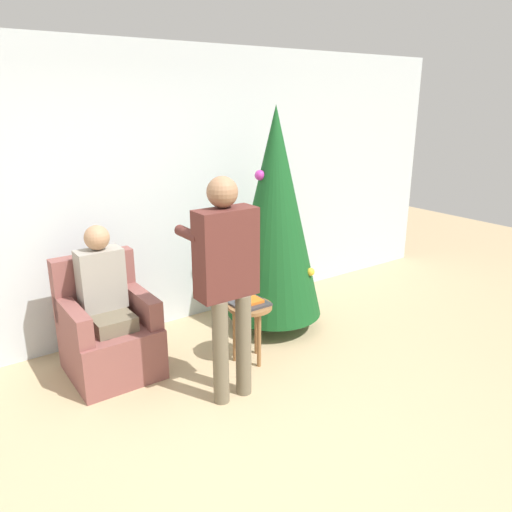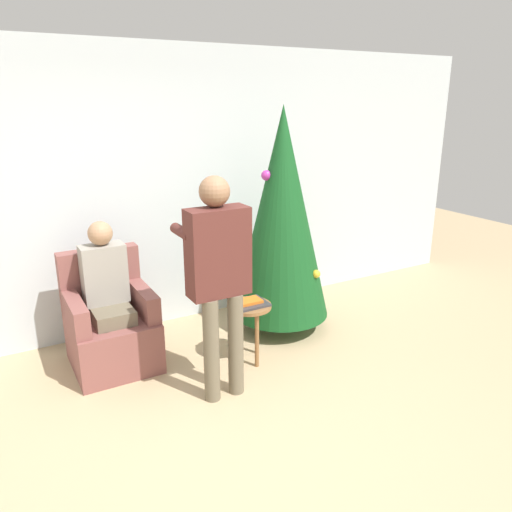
# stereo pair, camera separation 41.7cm
# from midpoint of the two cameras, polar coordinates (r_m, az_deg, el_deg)

# --- Properties ---
(ground_plane) EXTENTS (14.00, 14.00, 0.00)m
(ground_plane) POSITION_cam_midpoint_polar(r_m,az_deg,el_deg) (3.53, 4.28, -21.13)
(ground_plane) COLOR tan
(wall_back) EXTENTS (8.00, 0.06, 2.70)m
(wall_back) POSITION_cam_midpoint_polar(r_m,az_deg,el_deg) (4.84, -10.21, 7.14)
(wall_back) COLOR silver
(wall_back) RESTS_ON ground_plane
(christmas_tree) EXTENTS (0.94, 0.94, 2.16)m
(christmas_tree) POSITION_cam_midpoint_polar(r_m,az_deg,el_deg) (4.72, 5.51, 4.70)
(christmas_tree) COLOR brown
(christmas_tree) RESTS_ON ground_plane
(armchair) EXTENTS (0.68, 0.72, 0.97)m
(armchair) POSITION_cam_midpoint_polar(r_m,az_deg,el_deg) (4.42, -13.71, -7.90)
(armchair) COLOR brown
(armchair) RESTS_ON ground_plane
(person_seated) EXTENTS (0.36, 0.46, 1.25)m
(person_seated) POSITION_cam_midpoint_polar(r_m,az_deg,el_deg) (4.26, -13.94, -3.81)
(person_seated) COLOR #6B604C
(person_seated) RESTS_ON ground_plane
(person_standing) EXTENTS (0.46, 0.57, 1.69)m
(person_standing) POSITION_cam_midpoint_polar(r_m,az_deg,el_deg) (3.61, -1.01, -1.51)
(person_standing) COLOR #6B604C
(person_standing) RESTS_ON ground_plane
(side_stool) EXTENTS (0.38, 0.38, 0.52)m
(side_stool) POSITION_cam_midpoint_polar(r_m,az_deg,el_deg) (4.30, 2.02, -6.79)
(side_stool) COLOR olive
(side_stool) RESTS_ON ground_plane
(laptop) EXTENTS (0.30, 0.25, 0.02)m
(laptop) POSITION_cam_midpoint_polar(r_m,az_deg,el_deg) (4.26, 2.03, -5.50)
(laptop) COLOR #38383D
(laptop) RESTS_ON side_stool
(book) EXTENTS (0.20, 0.15, 0.02)m
(book) POSITION_cam_midpoint_polar(r_m,az_deg,el_deg) (4.25, 2.04, -5.23)
(book) COLOR orange
(book) RESTS_ON laptop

